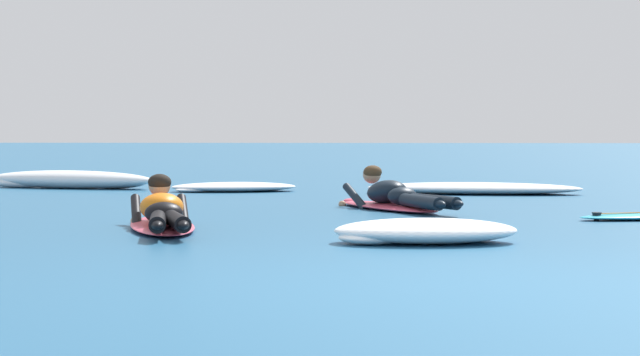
% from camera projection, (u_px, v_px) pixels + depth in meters
% --- Properties ---
extents(ground_plane, '(120.00, 120.00, 0.00)m').
position_uv_depth(ground_plane, '(418.00, 194.00, 17.17)').
color(ground_plane, '#235B84').
extents(surfer_near, '(1.07, 2.55, 0.54)m').
position_uv_depth(surfer_near, '(162.00, 215.00, 11.02)').
color(surfer_near, '#E54C66').
rests_on(surfer_near, ground).
extents(surfer_far, '(1.51, 2.40, 0.53)m').
position_uv_depth(surfer_far, '(393.00, 198.00, 13.72)').
color(surfer_far, '#E54C66').
rests_on(surfer_far, ground).
extents(whitewater_front, '(2.89, 1.34, 0.28)m').
position_uv_depth(whitewater_front, '(70.00, 180.00, 18.70)').
color(whitewater_front, white).
rests_on(whitewater_front, ground).
extents(whitewater_mid_left, '(3.10, 1.26, 0.17)m').
position_uv_depth(whitewater_mid_left, '(474.00, 189.00, 17.09)').
color(whitewater_mid_left, white).
rests_on(whitewater_mid_left, ground).
extents(whitewater_mid_right, '(1.95, 1.21, 0.14)m').
position_uv_depth(whitewater_mid_right, '(234.00, 187.00, 17.78)').
color(whitewater_mid_right, white).
rests_on(whitewater_mid_right, ground).
extents(whitewater_back, '(1.55, 0.98, 0.20)m').
position_uv_depth(whitewater_back, '(426.00, 231.00, 9.78)').
color(whitewater_back, white).
rests_on(whitewater_back, ground).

